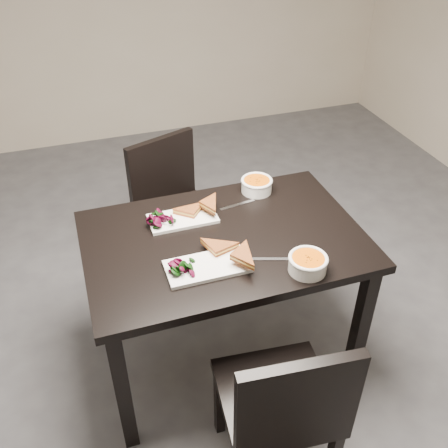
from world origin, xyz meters
name	(u,v)px	position (x,y,z in m)	size (l,w,h in m)	color
ground	(191,335)	(0.00, 0.00, 0.00)	(5.00, 5.00, 0.00)	#47474C
table	(224,255)	(0.13, -0.16, 0.65)	(1.20, 0.80, 0.75)	black
chair_near	(284,405)	(0.13, -0.85, 0.48)	(0.46, 0.46, 0.85)	black
chair_far	(175,204)	(0.08, 0.55, 0.48)	(0.54, 0.54, 0.85)	black
plate_near	(207,266)	(0.01, -0.33, 0.76)	(0.33, 0.17, 0.02)	white
sandwich_near	(222,254)	(0.07, -0.32, 0.79)	(0.17, 0.12, 0.05)	#A74F23
salad_near	(183,266)	(-0.09, -0.33, 0.79)	(0.10, 0.09, 0.05)	black
soup_bowl_near	(308,263)	(0.38, -0.47, 0.79)	(0.16, 0.16, 0.07)	white
cutlery_near	(271,259)	(0.27, -0.37, 0.75)	(0.18, 0.02, 0.00)	silver
plate_far	(183,219)	(0.00, 0.02, 0.76)	(0.31, 0.15, 0.02)	white
sandwich_far	(197,212)	(0.06, 0.00, 0.79)	(0.15, 0.11, 0.05)	#A74F23
salad_far	(161,217)	(-0.10, 0.02, 0.79)	(0.10, 0.09, 0.04)	black
soup_bowl_far	(257,184)	(0.40, 0.14, 0.79)	(0.15, 0.15, 0.07)	white
cutlery_far	(237,205)	(0.27, 0.05, 0.75)	(0.18, 0.02, 0.00)	silver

